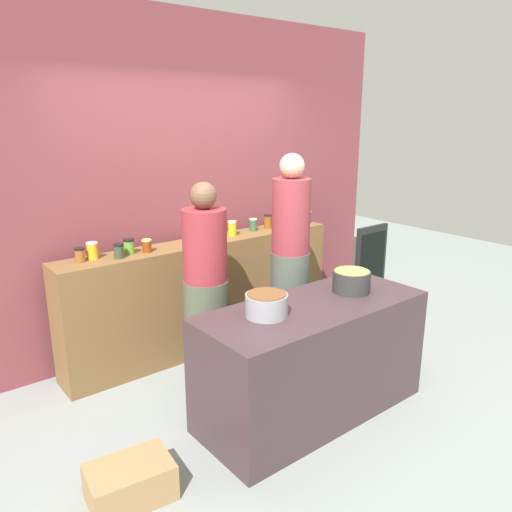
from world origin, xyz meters
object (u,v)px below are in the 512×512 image
at_px(preserve_jar_3, 129,246).
at_px(cooking_pot_center, 351,281).
at_px(preserve_jar_8, 283,222).
at_px(cook_with_tongs, 206,299).
at_px(preserve_jar_4, 147,246).
at_px(preserve_jar_7, 268,222).
at_px(preserve_jar_9, 308,217).
at_px(preserve_jar_5, 232,228).
at_px(chalkboard_sign, 370,271).
at_px(preserve_jar_0, 80,255).
at_px(preserve_jar_2, 119,251).
at_px(bread_crate, 130,482).
at_px(cooking_pot_left, 267,305).
at_px(preserve_jar_6, 253,225).
at_px(cook_in_cap, 290,271).
at_px(preserve_jar_1, 92,251).

height_order(preserve_jar_3, cooking_pot_center, preserve_jar_3).
relative_size(preserve_jar_8, cook_with_tongs, 0.06).
relative_size(preserve_jar_4, preserve_jar_7, 0.76).
distance_m(preserve_jar_3, cooking_pot_center, 1.80).
xyz_separation_m(preserve_jar_7, preserve_jar_8, (0.17, -0.04, -0.02)).
bearing_deg(cook_with_tongs, preserve_jar_9, 19.71).
bearing_deg(preserve_jar_5, preserve_jar_7, 2.25).
relative_size(preserve_jar_9, cook_with_tongs, 0.08).
distance_m(preserve_jar_4, preserve_jar_7, 1.34).
height_order(preserve_jar_8, chalkboard_sign, preserve_jar_8).
bearing_deg(preserve_jar_5, preserve_jar_0, 179.05).
height_order(preserve_jar_2, bread_crate, preserve_jar_2).
height_order(preserve_jar_7, cook_with_tongs, cook_with_tongs).
relative_size(cooking_pot_left, bread_crate, 0.60).
relative_size(preserve_jar_6, cook_in_cap, 0.07).
height_order(preserve_jar_3, preserve_jar_8, preserve_jar_3).
xyz_separation_m(preserve_jar_2, preserve_jar_6, (1.42, 0.10, 0.00)).
distance_m(preserve_jar_1, preserve_jar_6, 1.59).
distance_m(cooking_pot_left, cooking_pot_center, 0.79).
xyz_separation_m(preserve_jar_5, bread_crate, (-1.75, -1.41, -0.98)).
relative_size(preserve_jar_1, preserve_jar_5, 0.98).
distance_m(preserve_jar_7, bread_crate, 2.79).
bearing_deg(preserve_jar_2, preserve_jar_6, 3.91).
height_order(preserve_jar_1, cook_in_cap, cook_in_cap).
bearing_deg(preserve_jar_4, preserve_jar_7, 2.36).
xyz_separation_m(preserve_jar_2, preserve_jar_4, (0.26, 0.03, -0.01)).
xyz_separation_m(preserve_jar_1, preserve_jar_9, (2.26, -0.09, -0.00)).
bearing_deg(cooking_pot_center, preserve_jar_1, 134.43).
height_order(preserve_jar_3, preserve_jar_5, preserve_jar_5).
height_order(preserve_jar_1, cook_with_tongs, cook_with_tongs).
distance_m(bread_crate, chalkboard_sign, 3.34).
relative_size(cooking_pot_left, cook_with_tongs, 0.17).
bearing_deg(preserve_jar_1, cooking_pot_center, -45.57).
distance_m(preserve_jar_7, cooking_pot_center, 1.47).
xyz_separation_m(preserve_jar_4, chalkboard_sign, (2.34, -0.46, -0.57)).
bearing_deg(preserve_jar_8, cooking_pot_center, -111.17).
relative_size(preserve_jar_2, preserve_jar_3, 0.95).
bearing_deg(preserve_jar_0, cook_with_tongs, -43.08).
relative_size(preserve_jar_4, chalkboard_sign, 0.11).
bearing_deg(cook_in_cap, preserve_jar_8, 52.44).
bearing_deg(cooking_pot_center, preserve_jar_4, 125.81).
relative_size(preserve_jar_2, chalkboard_sign, 0.12).
bearing_deg(preserve_jar_0, cooking_pot_center, -43.19).
xyz_separation_m(preserve_jar_2, cook_in_cap, (1.22, -0.66, -0.25)).
bearing_deg(preserve_jar_6, preserve_jar_4, -176.66).
xyz_separation_m(preserve_jar_2, preserve_jar_3, (0.12, 0.07, 0.00)).
bearing_deg(preserve_jar_4, preserve_jar_2, -173.49).
distance_m(preserve_jar_0, chalkboard_sign, 2.97).
xyz_separation_m(preserve_jar_5, cooking_pot_center, (0.08, -1.39, -0.17)).
distance_m(cooking_pot_left, chalkboard_sign, 2.36).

